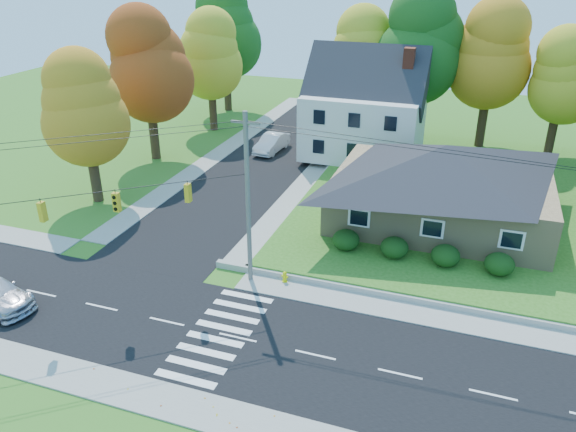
% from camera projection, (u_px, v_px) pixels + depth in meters
% --- Properties ---
extents(ground, '(120.00, 120.00, 0.00)m').
position_uv_depth(ground, '(238.00, 338.00, 27.73)').
color(ground, '#3D7923').
extents(road_main, '(90.00, 8.00, 0.02)m').
position_uv_depth(road_main, '(238.00, 338.00, 27.73)').
color(road_main, black).
rests_on(road_main, ground).
extents(road_cross, '(8.00, 44.00, 0.02)m').
position_uv_depth(road_cross, '(273.00, 156.00, 52.30)').
color(road_cross, black).
rests_on(road_cross, ground).
extents(sidewalk_north, '(90.00, 2.00, 0.08)m').
position_uv_depth(sidewalk_north, '(274.00, 286.00, 31.98)').
color(sidewalk_north, '#9C9A90').
rests_on(sidewalk_north, ground).
extents(sidewalk_south, '(90.00, 2.00, 0.08)m').
position_uv_depth(sidewalk_south, '(189.00, 407.00, 23.45)').
color(sidewalk_south, '#9C9A90').
rests_on(sidewalk_south, ground).
extents(lawn, '(30.00, 30.00, 0.50)m').
position_uv_depth(lawn, '(513.00, 205.00, 41.65)').
color(lawn, '#3D7923').
rests_on(lawn, ground).
extents(ranch_house, '(14.60, 10.60, 5.40)m').
position_uv_depth(ranch_house, '(442.00, 183.00, 37.59)').
color(ranch_house, tan).
rests_on(ranch_house, lawn).
extents(colonial_house, '(10.40, 8.40, 9.60)m').
position_uv_depth(colonial_house, '(365.00, 110.00, 49.65)').
color(colonial_house, silver).
rests_on(colonial_house, lawn).
extents(hedge_row, '(10.70, 1.70, 1.27)m').
position_uv_depth(hedge_row, '(420.00, 251.00, 33.36)').
color(hedge_row, '#163A10').
rests_on(hedge_row, lawn).
extents(traffic_infrastructure, '(38.10, 10.66, 10.00)m').
position_uv_depth(traffic_infrastructure, '(242.00, 233.00, 26.73)').
color(traffic_infrastructure, '#666059').
rests_on(traffic_infrastructure, ground).
extents(tree_lot_0, '(6.72, 6.72, 12.51)m').
position_uv_depth(tree_lot_0, '(360.00, 55.00, 53.78)').
color(tree_lot_0, '#3F2A19').
rests_on(tree_lot_0, lawn).
extents(tree_lot_1, '(7.84, 7.84, 14.60)m').
position_uv_depth(tree_lot_1, '(423.00, 45.00, 50.58)').
color(tree_lot_1, '#3F2A19').
rests_on(tree_lot_1, lawn).
extents(tree_lot_2, '(7.28, 7.28, 13.56)m').
position_uv_depth(tree_lot_2, '(492.00, 55.00, 49.91)').
color(tree_lot_2, '#3F2A19').
rests_on(tree_lot_2, lawn).
extents(tree_lot_3, '(6.16, 6.16, 11.47)m').
position_uv_depth(tree_lot_3, '(564.00, 76.00, 47.82)').
color(tree_lot_3, '#3F2A19').
rests_on(tree_lot_3, lawn).
extents(tree_west_0, '(6.16, 6.16, 11.47)m').
position_uv_depth(tree_west_0, '(84.00, 108.00, 40.00)').
color(tree_west_0, '#3F2A19').
rests_on(tree_west_0, ground).
extents(tree_west_1, '(7.28, 7.28, 13.56)m').
position_uv_depth(tree_west_1, '(147.00, 65.00, 48.27)').
color(tree_west_1, '#3F2A19').
rests_on(tree_west_1, ground).
extents(tree_west_2, '(6.72, 6.72, 12.51)m').
position_uv_depth(tree_west_2, '(210.00, 55.00, 56.78)').
color(tree_west_2, '#3F2A19').
rests_on(tree_west_2, ground).
extents(tree_west_3, '(7.84, 7.84, 14.60)m').
position_uv_depth(tree_west_3, '(225.00, 31.00, 63.64)').
color(tree_west_3, '#3F2A19').
rests_on(tree_west_3, ground).
extents(white_car, '(2.10, 5.09, 1.64)m').
position_uv_depth(white_car, '(272.00, 143.00, 53.13)').
color(white_car, silver).
rests_on(white_car, road_cross).
extents(fire_hydrant, '(0.42, 0.32, 0.73)m').
position_uv_depth(fire_hydrant, '(285.00, 277.00, 32.22)').
color(fire_hydrant, '#DBD804').
rests_on(fire_hydrant, ground).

